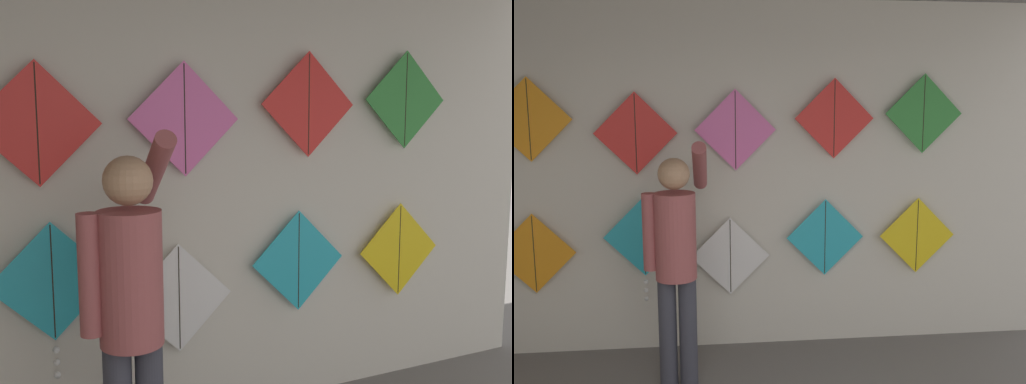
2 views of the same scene
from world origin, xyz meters
TOP-DOWN VIEW (x-y plane):
  - back_panel at (0.00, 3.41)m, footprint 5.20×0.06m
  - shopkeeper at (-0.45, 2.72)m, footprint 0.45×0.61m
  - kite_0 at (-1.58, 3.32)m, footprint 0.64×0.01m
  - kite_1 at (-0.73, 3.32)m, footprint 0.64×0.04m
  - kite_2 at (-0.05, 3.32)m, footprint 0.64×0.01m
  - kite_3 at (0.73, 3.32)m, footprint 0.64×0.01m
  - kite_4 at (1.51, 3.32)m, footprint 0.64×0.01m
  - kite_5 at (-1.55, 3.32)m, footprint 0.64×0.01m
  - kite_6 at (-0.77, 3.32)m, footprint 0.64×0.01m
  - kite_7 at (0.00, 3.32)m, footprint 0.64×0.01m
  - kite_8 at (0.79, 3.32)m, footprint 0.64×0.01m
  - kite_9 at (1.52, 3.32)m, footprint 0.64×0.01m

SIDE VIEW (x-z plane):
  - kite_2 at x=-0.05m, z-range 0.46..1.10m
  - kite_0 at x=-1.58m, z-range 0.53..1.16m
  - kite_4 at x=1.51m, z-range 0.59..1.23m
  - kite_3 at x=0.73m, z-range 0.60..1.23m
  - kite_1 at x=-0.73m, z-range 0.50..1.35m
  - shopkeeper at x=-0.45m, z-range 0.11..1.87m
  - back_panel at x=0.00m, z-range 0.00..2.80m
  - kite_6 at x=-0.77m, z-range 1.46..2.09m
  - kite_7 at x=0.00m, z-range 1.48..2.11m
  - kite_8 at x=0.79m, z-range 1.56..2.20m
  - kite_5 at x=-1.55m, z-range 1.57..2.20m
  - kite_9 at x=1.52m, z-range 1.60..2.24m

